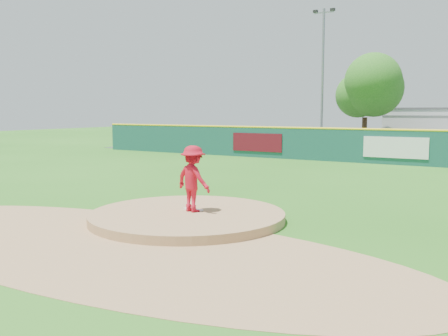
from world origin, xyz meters
The scene contains 12 objects.
ground centered at (0.00, 0.00, 0.00)m, with size 120.00×120.00×0.00m, color #286B19.
pitchers_mound centered at (0.00, 0.00, 0.00)m, with size 5.50×5.50×0.50m, color #9E774C.
pitching_rubber centered at (0.00, 0.30, 0.27)m, with size 0.60×0.15×0.04m, color white.
infield_dirt_arc centered at (0.00, -3.00, 0.01)m, with size 15.40×15.40×0.01m, color #9E774C.
parking_lot centered at (0.00, 27.00, 0.01)m, with size 44.00×16.00×0.02m, color #38383A.
pitcher centered at (0.10, 0.16, 1.19)m, with size 1.21×0.69×1.87m, color #B20F21.
van centered at (-1.78, 24.33, 0.64)m, with size 2.07×4.49×1.25m, color white.
fence_banners centered at (-2.68, 17.92, 1.00)m, with size 12.44×0.04×1.20m.
playground_slide centered at (-13.43, 21.46, 0.83)m, with size 1.05×2.95×1.63m.
outfield_fence centered at (0.00, 18.00, 1.09)m, with size 40.00×0.14×2.07m.
deciduous_tree centered at (-2.00, 25.00, 4.55)m, with size 5.60×5.60×7.36m.
light_pole_left centered at (-6.00, 27.00, 6.05)m, with size 1.75×0.25×11.00m.
Camera 1 is at (8.04, -11.29, 3.10)m, focal length 40.00 mm.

